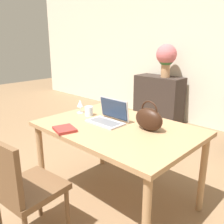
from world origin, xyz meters
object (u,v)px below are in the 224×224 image
laptop (109,116)px  wine_glass (80,104)px  flower_vase (166,57)px  handbag (149,119)px  drinking_glass (89,111)px  chair (21,186)px

laptop → wine_glass: size_ratio=2.45×
laptop → flower_vase: size_ratio=0.60×
laptop → handbag: bearing=10.7°
drinking_glass → chair: bearing=-73.0°
chair → flower_vase: bearing=98.7°
handbag → drinking_glass: bearing=-173.6°
chair → handbag: size_ratio=3.39×
wine_glass → handbag: 0.83m
laptop → handbag: (0.40, 0.08, 0.04)m
chair → drinking_glass: size_ratio=9.43×
laptop → handbag: size_ratio=1.31×
laptop → drinking_glass: 0.29m
drinking_glass → handbag: bearing=6.4°
chair → laptop: size_ratio=2.59×
chair → flower_vase: (-0.82, 3.21, 0.70)m
laptop → chair: bearing=-90.6°
laptop → wine_glass: bearing=-179.9°
drinking_glass → flower_vase: 2.39m
laptop → flower_vase: 2.47m
drinking_glass → flower_vase: size_ratio=0.16×
laptop → drinking_glass: laptop is taller
drinking_glass → flower_vase: flower_vase is taller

